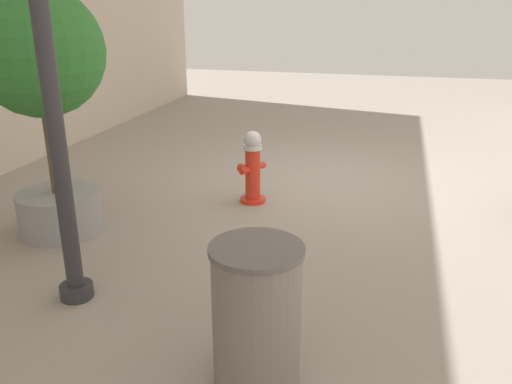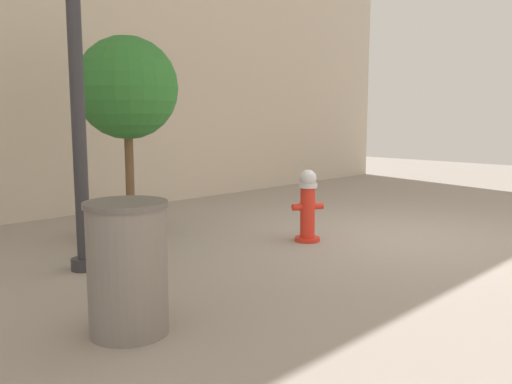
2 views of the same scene
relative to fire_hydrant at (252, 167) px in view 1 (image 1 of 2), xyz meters
The scene contains 4 objects.
ground_plane 1.31m from the fire_hydrant, 124.57° to the right, with size 23.40×23.40×0.00m, color gray.
fire_hydrant is the anchor object (origin of this frame).
planter_tree 2.59m from the fire_hydrant, 38.75° to the left, with size 1.29×1.29×2.57m.
trash_bin 3.34m from the fire_hydrant, 105.73° to the left, with size 0.60×0.60×0.98m.
Camera 1 is at (-0.96, 7.06, 2.39)m, focal length 37.16 mm.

